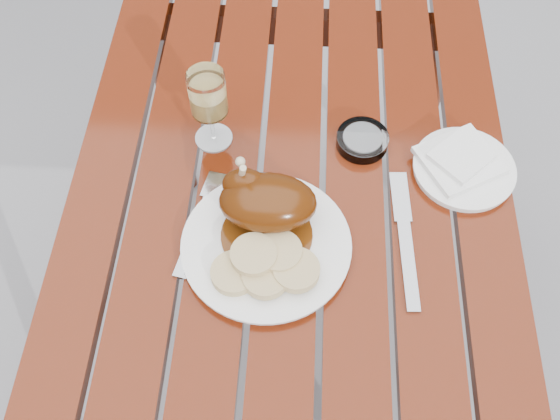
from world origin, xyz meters
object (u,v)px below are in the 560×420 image
object	(u,v)px
side_plate	(464,169)
ashtray	(362,140)
table	(287,292)
dinner_plate	(266,246)
wine_glass	(210,109)

from	to	relation	value
side_plate	ashtray	size ratio (longest dim) A/B	1.91
side_plate	table	bearing A→B (deg)	-164.51
table	side_plate	size ratio (longest dim) A/B	6.40
table	dinner_plate	bearing A→B (deg)	-110.64
table	ashtray	size ratio (longest dim) A/B	12.25
side_plate	ashtray	bearing A→B (deg)	163.96
dinner_plate	wine_glass	world-z (taller)	wine_glass
wine_glass	ashtray	xyz separation A→B (m)	(0.28, 0.00, -0.07)
wine_glass	side_plate	world-z (taller)	wine_glass
wine_glass	side_plate	size ratio (longest dim) A/B	0.89
table	wine_glass	size ratio (longest dim) A/B	7.18
ashtray	dinner_plate	bearing A→B (deg)	-125.19
table	side_plate	world-z (taller)	side_plate
dinner_plate	wine_glass	size ratio (longest dim) A/B	1.72
table	ashtray	xyz separation A→B (m)	(0.13, 0.14, 0.39)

